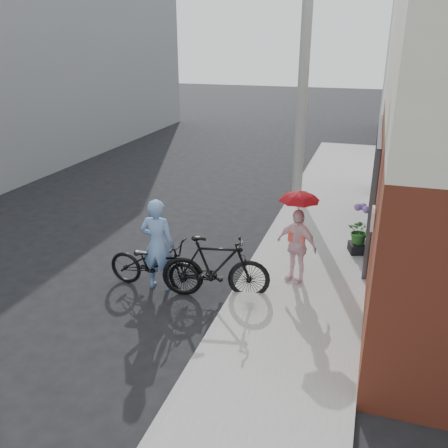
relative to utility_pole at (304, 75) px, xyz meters
The scene contains 11 objects.
ground 7.03m from the utility_pole, 100.39° to the right, with size 80.00×80.00×0.00m, color black.
sidewalk 5.37m from the utility_pole, 75.96° to the right, with size 2.20×24.00×0.12m, color #969690.
curb 5.28m from the utility_pole, 92.29° to the right, with size 0.12×24.00×0.12m, color #9E9E99.
utility_pole is the anchor object (origin of this frame).
officer 6.58m from the utility_pole, 105.56° to the right, with size 0.64×0.42×1.76m, color #759BD1.
bike_left 6.80m from the utility_pole, 106.04° to the right, with size 0.66×1.88×0.99m, color black.
bike_right 6.53m from the utility_pole, 94.91° to the right, with size 0.55×1.96×1.18m, color black.
kimono_woman 5.69m from the utility_pole, 80.92° to the right, with size 0.83×0.35×1.42m, color white.
parasol 5.28m from the utility_pole, 80.92° to the right, with size 0.70×0.70×0.62m, color red.
planter 5.03m from the utility_pole, 60.43° to the right, with size 0.38×0.38×0.20m, color black.
potted_plant 4.79m from the utility_pole, 60.43° to the right, with size 0.51×0.45×0.57m, color #2E6628.
Camera 1 is at (3.04, -7.01, 4.43)m, focal length 38.00 mm.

